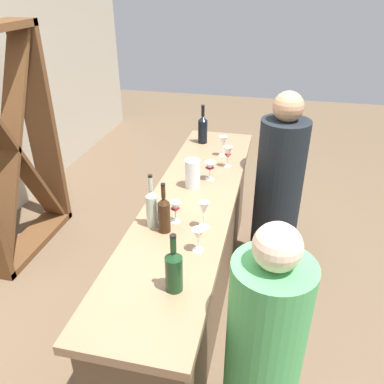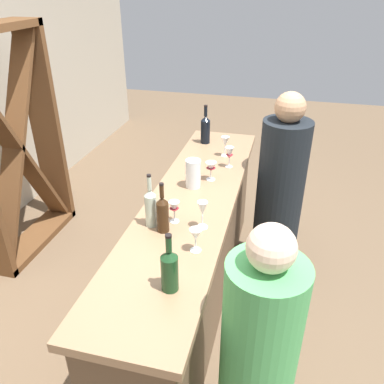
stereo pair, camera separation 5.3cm
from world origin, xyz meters
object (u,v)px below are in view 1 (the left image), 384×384
wine_bottle_second_right_near_black (203,129)px  person_left_guest (278,195)px  wine_bottle_center_clear_pale (152,207)px  wine_glass_far_right (175,208)px  person_center_guest (262,362)px  wine_glass_near_right (204,210)px  wine_rack (10,149)px  wine_bottle_second_left_amber_brown (164,214)px  wine_glass_near_center (198,235)px  wine_bottle_leftmost_olive_green (174,269)px  wine_glass_near_left (228,153)px  wine_glass_far_left (223,142)px  water_pitcher (193,174)px  wine_glass_far_center (210,167)px

wine_bottle_second_right_near_black → person_left_guest: size_ratio=0.22×
wine_bottle_center_clear_pale → wine_glass_far_right: bearing=-60.9°
wine_bottle_second_right_near_black → person_center_guest: 2.09m
wine_bottle_center_clear_pale → wine_glass_near_right: wine_bottle_center_clear_pale is taller
wine_glass_near_right → wine_rack: bearing=67.9°
wine_bottle_second_left_amber_brown → person_center_guest: person_center_guest is taller
wine_rack → wine_glass_near_center: (-0.95, -1.81, 0.07)m
wine_rack → wine_bottle_center_clear_pale: bearing=-117.5°
wine_bottle_leftmost_olive_green → person_center_guest: size_ratio=0.22×
wine_glass_near_left → wine_bottle_center_clear_pale: bearing=161.1°
wine_glass_far_left → water_pitcher: water_pitcher is taller
wine_glass_far_right → person_left_guest: size_ratio=0.09×
wine_glass_far_right → wine_glass_near_left: bearing=-12.8°
wine_glass_near_center → wine_glass_near_right: 0.23m
wine_bottle_second_left_amber_brown → wine_bottle_second_right_near_black: size_ratio=0.91×
person_center_guest → wine_rack: bearing=-48.4°
wine_glass_far_left → wine_bottle_second_left_amber_brown: bearing=172.1°
wine_glass_near_center → water_pitcher: size_ratio=0.68×
wine_glass_far_left → wine_glass_far_center: size_ratio=1.21×
wine_bottle_leftmost_olive_green → wine_glass_far_left: bearing=0.7°
wine_glass_far_center → wine_glass_far_right: same height
wine_bottle_second_right_near_black → wine_bottle_center_clear_pale: bearing=178.9°
wine_bottle_center_clear_pale → wine_glass_far_center: size_ratio=2.42×
wine_rack → wine_glass_far_center: wine_rack is taller
wine_glass_near_right → person_left_guest: 1.06m
wine_glass_far_center → wine_glass_near_right: bearing=-172.9°
person_center_guest → water_pitcher: bearing=-79.0°
wine_glass_far_left → wine_glass_near_center: bearing=-177.0°
wine_glass_near_center → wine_bottle_leftmost_olive_green: bearing=171.3°
wine_glass_near_center → wine_rack: bearing=62.2°
wine_glass_far_right → wine_glass_far_center: bearing=-9.4°
wine_glass_near_right → wine_glass_far_center: bearing=7.1°
wine_glass_near_center → wine_glass_far_right: size_ratio=0.99×
wine_glass_near_center → wine_glass_far_center: 0.85m
wine_bottle_second_left_amber_brown → wine_glass_near_right: 0.23m
wine_bottle_leftmost_olive_green → person_center_guest: bearing=-101.5°
wine_glass_far_right → person_left_guest: bearing=-33.8°
person_center_guest → wine_glass_near_center: bearing=-62.4°
wine_bottle_leftmost_olive_green → person_left_guest: size_ratio=0.20×
wine_bottle_leftmost_olive_green → person_center_guest: 0.60m
wine_bottle_second_right_near_black → wine_glass_far_left: 0.33m
wine_rack → wine_bottle_second_left_amber_brown: bearing=-117.3°
wine_glass_far_right → water_pitcher: size_ratio=0.68×
wine_glass_near_center → wine_glass_far_center: same height
wine_glass_near_left → person_left_guest: size_ratio=0.11×
wine_glass_near_left → wine_glass_near_center: 1.09m
wine_bottle_second_right_near_black → wine_glass_near_right: wine_bottle_second_right_near_black is taller
wine_bottle_second_right_near_black → person_center_guest: person_center_guest is taller
wine_glass_far_right → water_pitcher: bearing=-0.1°
wine_glass_near_left → wine_glass_near_center: wine_glass_near_left is taller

